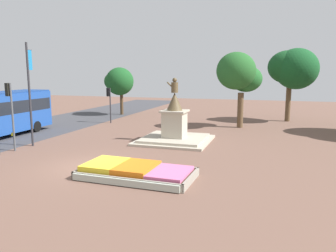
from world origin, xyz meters
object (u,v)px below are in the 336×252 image
(flower_planter, at_px, (134,172))
(traffic_light_far_corner, at_px, (109,98))
(banner_pole, at_px, (30,93))
(traffic_light_mid_block, at_px, (11,105))
(statue_monument, at_px, (174,129))

(flower_planter, height_order, traffic_light_far_corner, traffic_light_far_corner)
(flower_planter, bearing_deg, banner_pole, 155.74)
(flower_planter, distance_m, traffic_light_mid_block, 10.00)
(flower_planter, height_order, traffic_light_mid_block, traffic_light_mid_block)
(flower_planter, relative_size, banner_pole, 0.80)
(traffic_light_mid_block, bearing_deg, statue_monument, 33.25)
(statue_monument, xyz_separation_m, banner_pole, (-8.57, -4.23, 2.62))
(flower_planter, relative_size, traffic_light_far_corner, 1.59)
(statue_monument, xyz_separation_m, traffic_light_mid_block, (-8.75, -5.74, 1.95))
(statue_monument, relative_size, banner_pole, 0.74)
(flower_planter, height_order, banner_pole, banner_pole)
(traffic_light_far_corner, bearing_deg, traffic_light_mid_block, -91.26)
(flower_planter, bearing_deg, traffic_light_far_corner, 121.41)
(traffic_light_far_corner, bearing_deg, banner_pole, -90.46)
(statue_monument, distance_m, traffic_light_mid_block, 10.65)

